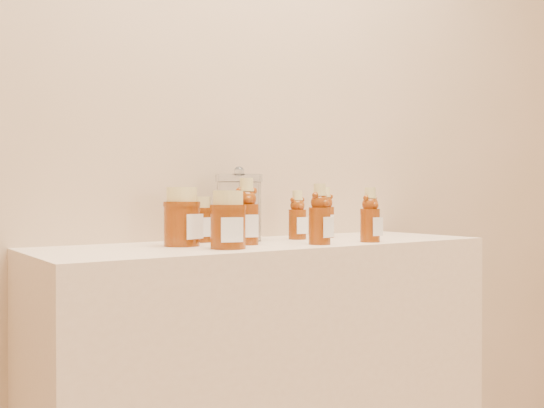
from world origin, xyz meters
TOP-DOWN VIEW (x-y plane):
  - wall_back at (0.00, 1.75)m, footprint 3.50×0.02m
  - bear_bottle_back_left at (-0.09, 1.53)m, footprint 0.08×0.08m
  - bear_bottle_back_mid at (0.13, 1.61)m, footprint 0.06×0.06m
  - bear_bottle_back_right at (0.24, 1.62)m, footprint 0.07×0.07m
  - bear_bottle_front_left at (0.06, 1.43)m, footprint 0.07×0.07m
  - bear_bottle_front_right at (0.22, 1.42)m, footprint 0.06×0.06m
  - honey_jar_left at (-0.24, 1.58)m, footprint 0.11×0.11m
  - honey_jar_back at (-0.15, 1.67)m, footprint 0.09×0.09m
  - honey_jar_front at (-0.19, 1.45)m, footprint 0.11×0.11m
  - glass_canister at (-0.04, 1.64)m, footprint 0.16×0.16m

SIDE VIEW (x-z plane):
  - honey_jar_back at x=-0.15m, z-range 0.90..1.02m
  - honey_jar_front at x=-0.19m, z-range 0.90..1.03m
  - honey_jar_left at x=-0.24m, z-range 0.90..1.04m
  - bear_bottle_back_mid at x=0.13m, z-range 0.90..1.05m
  - bear_bottle_front_right at x=0.22m, z-range 0.90..1.06m
  - bear_bottle_back_right at x=0.24m, z-range 0.90..1.07m
  - bear_bottle_front_left at x=0.06m, z-range 0.90..1.07m
  - bear_bottle_back_left at x=-0.09m, z-range 0.90..1.09m
  - glass_canister at x=-0.04m, z-range 0.90..1.09m
  - wall_back at x=0.00m, z-range 0.00..2.70m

